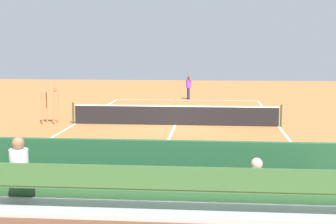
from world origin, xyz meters
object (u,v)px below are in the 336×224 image
tennis_player (189,85)px  tennis_ball_near (186,103)px  equipment_bag (193,217)px  tennis_net (175,115)px  bleacher_stand (113,212)px  umpire_chair (50,98)px  tennis_racket (177,100)px  courtside_bench (269,201)px

tennis_player → tennis_ball_near: 2.71m
tennis_player → equipment_bag: bearing=93.0°
tennis_net → tennis_player: 11.41m
bleacher_stand → equipment_bag: bearing=-125.3°
umpire_chair → tennis_ball_near: bearing=-124.5°
equipment_bag → tennis_ball_near: equipment_bag is taller
tennis_racket → tennis_ball_near: (-0.74, 1.88, 0.02)m
tennis_player → tennis_racket: tennis_player is taller
equipment_bag → tennis_racket: (2.09, -24.16, -0.16)m
umpire_chair → tennis_racket: bearing=-116.6°
tennis_net → tennis_player: tennis_player is taller
equipment_bag → tennis_net: bearing=-84.1°
equipment_bag → tennis_racket: equipment_bag is taller
equipment_bag → tennis_player: tennis_player is taller
bleacher_stand → equipment_bag: 2.49m
bleacher_stand → courtside_bench: 3.68m
tennis_net → umpire_chair: size_ratio=4.81×
tennis_racket → bleacher_stand: bearing=91.6°
bleacher_stand → equipment_bag: (-1.37, -1.94, -0.74)m
tennis_net → tennis_racket: tennis_net is taller
umpire_chair → tennis_player: umpire_chair is taller
courtside_bench → tennis_racket: size_ratio=3.17×
courtside_bench → equipment_bag: size_ratio=2.00×
tennis_ball_near → equipment_bag: bearing=93.5°
tennis_net → tennis_player: bearing=-90.6°
courtside_bench → bleacher_stand: bearing=34.5°
courtside_bench → tennis_racket: bearing=-81.2°
umpire_chair → tennis_player: 13.21m
tennis_player → bleacher_stand: bearing=89.8°
bleacher_stand → tennis_ball_near: bleacher_stand is taller
tennis_ball_near → tennis_player: bearing=-91.7°
tennis_net → bleacher_stand: (-0.01, 15.34, 0.42)m
tennis_ball_near → bleacher_stand: bearing=90.0°
tennis_net → equipment_bag: tennis_net is taller
tennis_net → bleacher_stand: bearing=90.1°
bleacher_stand → tennis_racket: (0.72, -26.10, -0.91)m
umpire_chair → equipment_bag: (-7.59, 13.19, -1.13)m
tennis_net → equipment_bag: bearing=95.9°
equipment_bag → umpire_chair: bearing=-60.1°
bleacher_stand → umpire_chair: bleacher_stand is taller
equipment_bag → tennis_ball_near: bearing=-86.5°
courtside_bench → tennis_ball_near: bearing=-82.3°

